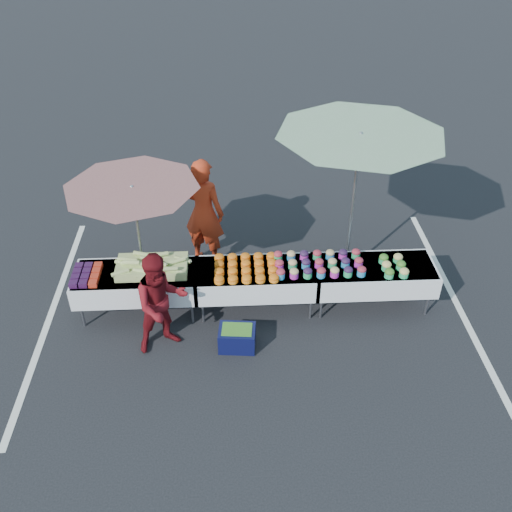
{
  "coord_description": "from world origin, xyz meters",
  "views": [
    {
      "loc": [
        -0.34,
        -6.78,
        5.96
      ],
      "look_at": [
        0.0,
        0.0,
        1.0
      ],
      "focal_mm": 40.0,
      "sensor_mm": 36.0,
      "label": 1
    }
  ],
  "objects_px": {
    "customer": "(161,303)",
    "umbrella_left": "(133,197)",
    "table_center": "(256,278)",
    "vendor": "(204,213)",
    "umbrella_right": "(359,147)",
    "table_left": "(137,282)",
    "table_right": "(373,275)",
    "storage_bin": "(237,337)"
  },
  "relations": [
    {
      "from": "customer",
      "to": "umbrella_right",
      "type": "relative_size",
      "value": 0.57
    },
    {
      "from": "table_center",
      "to": "table_right",
      "type": "bearing_deg",
      "value": 0.0
    },
    {
      "from": "umbrella_left",
      "to": "umbrella_right",
      "type": "distance_m",
      "value": 3.37
    },
    {
      "from": "table_right",
      "to": "umbrella_left",
      "type": "distance_m",
      "value": 3.78
    },
    {
      "from": "storage_bin",
      "to": "customer",
      "type": "bearing_deg",
      "value": -179.77
    },
    {
      "from": "table_left",
      "to": "table_right",
      "type": "height_order",
      "value": "same"
    },
    {
      "from": "table_left",
      "to": "storage_bin",
      "type": "relative_size",
      "value": 3.35
    },
    {
      "from": "table_right",
      "to": "vendor",
      "type": "xyz_separation_m",
      "value": [
        -2.61,
        1.3,
        0.39
      ]
    },
    {
      "from": "table_left",
      "to": "customer",
      "type": "distance_m",
      "value": 0.9
    },
    {
      "from": "table_left",
      "to": "storage_bin",
      "type": "distance_m",
      "value": 1.76
    },
    {
      "from": "customer",
      "to": "table_right",
      "type": "bearing_deg",
      "value": -9.94
    },
    {
      "from": "customer",
      "to": "umbrella_right",
      "type": "bearing_deg",
      "value": 4.76
    },
    {
      "from": "umbrella_left",
      "to": "table_left",
      "type": "bearing_deg",
      "value": -97.23
    },
    {
      "from": "table_right",
      "to": "umbrella_right",
      "type": "distance_m",
      "value": 1.94
    },
    {
      "from": "customer",
      "to": "umbrella_right",
      "type": "height_order",
      "value": "umbrella_right"
    },
    {
      "from": "table_center",
      "to": "vendor",
      "type": "xyz_separation_m",
      "value": [
        -0.81,
        1.3,
        0.39
      ]
    },
    {
      "from": "customer",
      "to": "umbrella_left",
      "type": "relative_size",
      "value": 0.75
    },
    {
      "from": "umbrella_left",
      "to": "umbrella_right",
      "type": "relative_size",
      "value": 0.77
    },
    {
      "from": "vendor",
      "to": "umbrella_right",
      "type": "height_order",
      "value": "umbrella_right"
    },
    {
      "from": "umbrella_left",
      "to": "storage_bin",
      "type": "distance_m",
      "value": 2.52
    },
    {
      "from": "table_left",
      "to": "umbrella_left",
      "type": "height_order",
      "value": "umbrella_left"
    },
    {
      "from": "customer",
      "to": "table_left",
      "type": "bearing_deg",
      "value": 97.51
    },
    {
      "from": "customer",
      "to": "umbrella_left",
      "type": "distance_m",
      "value": 1.6
    },
    {
      "from": "umbrella_right",
      "to": "table_right",
      "type": "bearing_deg",
      "value": -72.87
    },
    {
      "from": "table_center",
      "to": "umbrella_right",
      "type": "height_order",
      "value": "umbrella_right"
    },
    {
      "from": "table_right",
      "to": "storage_bin",
      "type": "relative_size",
      "value": 3.35
    },
    {
      "from": "vendor",
      "to": "umbrella_right",
      "type": "xyz_separation_m",
      "value": [
        2.36,
        -0.5,
        1.36
      ]
    },
    {
      "from": "table_left",
      "to": "table_center",
      "type": "bearing_deg",
      "value": 0.0
    },
    {
      "from": "table_center",
      "to": "customer",
      "type": "height_order",
      "value": "customer"
    },
    {
      "from": "vendor",
      "to": "table_left",
      "type": "bearing_deg",
      "value": 75.14
    },
    {
      "from": "customer",
      "to": "umbrella_left",
      "type": "xyz_separation_m",
      "value": [
        -0.4,
        1.15,
        1.03
      ]
    },
    {
      "from": "table_right",
      "to": "storage_bin",
      "type": "distance_m",
      "value": 2.31
    },
    {
      "from": "table_left",
      "to": "umbrella_left",
      "type": "bearing_deg",
      "value": 82.77
    },
    {
      "from": "table_center",
      "to": "customer",
      "type": "xyz_separation_m",
      "value": [
        -1.35,
        -0.75,
        0.21
      ]
    },
    {
      "from": "table_left",
      "to": "customer",
      "type": "relative_size",
      "value": 1.17
    },
    {
      "from": "table_center",
      "to": "table_right",
      "type": "distance_m",
      "value": 1.8
    },
    {
      "from": "table_left",
      "to": "table_right",
      "type": "relative_size",
      "value": 1.0
    },
    {
      "from": "customer",
      "to": "storage_bin",
      "type": "distance_m",
      "value": 1.21
    },
    {
      "from": "table_right",
      "to": "customer",
      "type": "distance_m",
      "value": 3.25
    },
    {
      "from": "table_center",
      "to": "vendor",
      "type": "distance_m",
      "value": 1.58
    },
    {
      "from": "customer",
      "to": "umbrella_right",
      "type": "distance_m",
      "value": 3.64
    },
    {
      "from": "vendor",
      "to": "umbrella_left",
      "type": "xyz_separation_m",
      "value": [
        -0.94,
        -0.9,
        0.85
      ]
    }
  ]
}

